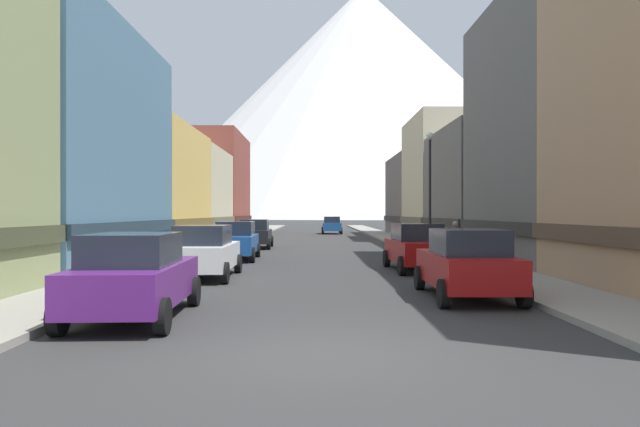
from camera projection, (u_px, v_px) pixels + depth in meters
ground_plane at (320, 355)px, 9.00m from camera, size 400.00×400.00×0.00m
sidewalk_left at (234, 241)px, 43.95m from camera, size 2.50×100.00×0.15m
sidewalk_right at (399, 241)px, 44.05m from camera, size 2.50×100.00×0.15m
storefront_left_1 at (28, 151)px, 23.71m from camera, size 8.80×12.75×9.74m
storefront_left_2 at (128, 190)px, 35.78m from camera, size 8.50×11.21×7.41m
storefront_left_3 at (182, 196)px, 47.01m from camera, size 6.99×11.11×7.26m
storefront_left_4 at (197, 186)px, 59.70m from camera, size 9.74×13.27×10.15m
storefront_right_1 at (590, 137)px, 24.97m from camera, size 8.63×9.89×11.25m
storefront_right_2 at (494, 191)px, 35.57m from camera, size 6.99×10.52×7.26m
storefront_right_3 at (462, 181)px, 46.19m from camera, size 8.44×10.25×9.67m
storefront_right_4 at (424, 197)px, 57.33m from camera, size 6.58×11.87×7.66m
car_left_0 at (135, 276)px, 12.01m from camera, size 2.20×4.46×1.78m
car_left_1 at (204, 251)px, 19.52m from camera, size 2.10×4.42×1.78m
car_left_2 at (235, 240)px, 27.16m from camera, size 2.16×4.44×1.78m
car_left_3 at (255, 234)px, 35.98m from camera, size 2.15×4.44×1.78m
car_right_0 at (467, 263)px, 14.95m from camera, size 2.10×4.42×1.78m
car_right_1 at (417, 247)px, 22.13m from camera, size 2.23×4.47×1.78m
car_driving_0 at (332, 225)px, 60.05m from camera, size 2.06×4.40×1.78m
potted_plant_0 at (151, 251)px, 24.51m from camera, size 0.55×0.55×0.90m
potted_plant_1 at (152, 248)px, 24.65m from camera, size 0.67×0.67×0.99m
potted_plant_2 at (118, 254)px, 20.41m from camera, size 0.68×0.68×1.05m
pedestrian_0 at (455, 241)px, 26.41m from camera, size 0.36×0.36×1.67m
streetlamp_right at (430, 175)px, 27.64m from camera, size 0.36×0.36×5.86m
mountain_backdrop at (363, 102)px, 269.07m from camera, size 207.50×207.50×106.36m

